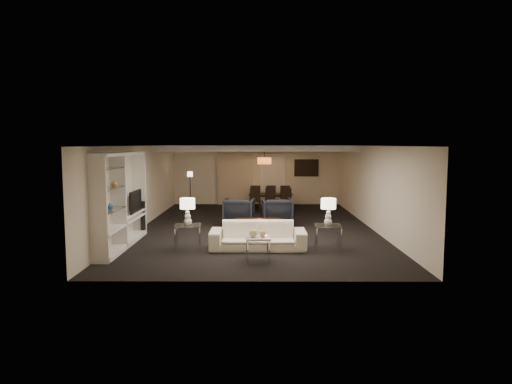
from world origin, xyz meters
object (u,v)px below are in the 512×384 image
at_px(sofa, 258,236).
at_px(side_table_right, 328,237).
at_px(television, 132,201).
at_px(chair_nr, 287,200).
at_px(dining_table, 271,201).
at_px(coffee_table, 258,228).
at_px(vase_amber, 114,183).
at_px(table_lamp_right, 328,212).
at_px(floor_lamp, 190,190).
at_px(marble_table, 258,249).
at_px(vase_blue, 110,206).
at_px(chair_nl, 255,200).
at_px(side_table_left, 188,237).
at_px(floor_speaker, 143,218).
at_px(chair_fl, 256,196).
at_px(chair_nm, 271,200).
at_px(pendant_light, 264,161).
at_px(armchair_left, 239,212).
at_px(chair_fm, 270,196).
at_px(armchair_right, 277,212).
at_px(chair_fr, 285,196).
at_px(table_lamp_left, 188,212).

distance_m(sofa, side_table_right, 1.70).
height_order(television, chair_nr, television).
relative_size(television, dining_table, 0.59).
height_order(coffee_table, vase_amber, vase_amber).
distance_m(table_lamp_right, floor_lamp, 8.32).
distance_m(side_table_right, marble_table, 2.03).
height_order(vase_blue, chair_nl, vase_blue).
bearing_deg(side_table_left, chair_nr, 65.96).
relative_size(floor_speaker, chair_nl, 1.07).
bearing_deg(table_lamp_right, chair_nr, 95.49).
bearing_deg(side_table_right, chair_fl, 103.39).
bearing_deg(marble_table, side_table_right, 32.91).
height_order(chair_nm, chair_nr, same).
bearing_deg(dining_table, pendant_light, -112.97).
bearing_deg(table_lamp_right, armchair_left, 124.88).
bearing_deg(chair_nl, chair_fm, 62.41).
bearing_deg(dining_table, coffee_table, -92.97).
bearing_deg(armchair_left, side_table_right, 129.32).
relative_size(marble_table, floor_speaker, 0.56).
bearing_deg(dining_table, armchair_right, -86.00).
bearing_deg(television, armchair_right, -60.34).
height_order(chair_nl, chair_fr, same).
height_order(armchair_right, floor_lamp, floor_lamp).
bearing_deg(chair_nr, armchair_right, -103.94).
bearing_deg(television, floor_speaker, -5.83).
distance_m(table_lamp_right, floor_speaker, 5.31).
bearing_deg(table_lamp_right, chair_fm, 99.03).
bearing_deg(marble_table, dining_table, 86.45).
xyz_separation_m(table_lamp_left, chair_nl, (1.60, 6.27, -0.48)).
height_order(chair_fm, chair_fr, same).
height_order(pendant_light, chair_nr, pendant_light).
bearing_deg(chair_fl, marble_table, 91.57).
xyz_separation_m(pendant_light, armchair_left, (-0.84, -3.08, -1.49)).
distance_m(television, chair_nl, 6.17).
xyz_separation_m(chair_nm, chair_nr, (0.60, 0.00, 0.00)).
bearing_deg(marble_table, vase_amber, 166.13).
relative_size(pendant_light, floor_speaker, 0.55).
xyz_separation_m(pendant_light, chair_fr, (0.86, 1.19, -1.48)).
relative_size(chair_nl, floor_lamp, 0.60).
relative_size(television, chair_fl, 1.13).
height_order(sofa, dining_table, sofa).
xyz_separation_m(coffee_table, vase_blue, (-3.37, -2.23, 0.91)).
height_order(vase_amber, chair_fl, vase_amber).
bearing_deg(armchair_left, sofa, 104.75).
distance_m(pendant_light, sofa, 6.57).
distance_m(side_table_right, floor_speaker, 5.29).
height_order(sofa, side_table_left, sofa).
height_order(pendant_light, dining_table, pendant_light).
distance_m(table_lamp_right, television, 5.15).
height_order(vase_blue, chair_nm, vase_blue).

